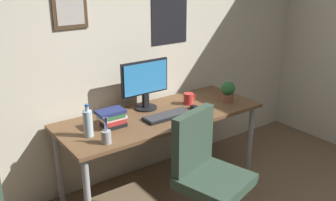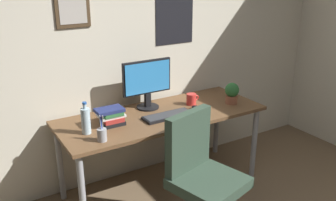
# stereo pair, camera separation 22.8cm
# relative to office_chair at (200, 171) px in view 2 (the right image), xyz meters

# --- Properties ---
(wall_back) EXTENTS (4.40, 0.10, 2.60)m
(wall_back) POSITION_rel_office_chair_xyz_m (0.07, 1.11, 0.77)
(wall_back) COLOR beige
(wall_back) RESTS_ON ground_plane
(desk) EXTENTS (1.80, 0.69, 0.72)m
(desk) POSITION_rel_office_chair_xyz_m (0.08, 0.68, 0.12)
(desk) COLOR brown
(desk) RESTS_ON ground_plane
(office_chair) EXTENTS (0.58, 0.59, 0.95)m
(office_chair) POSITION_rel_office_chair_xyz_m (0.00, 0.00, 0.00)
(office_chair) COLOR #334738
(office_chair) RESTS_ON ground_plane
(monitor) EXTENTS (0.46, 0.20, 0.43)m
(monitor) POSITION_rel_office_chair_xyz_m (0.04, 0.87, 0.43)
(monitor) COLOR black
(monitor) RESTS_ON desk
(keyboard) EXTENTS (0.43, 0.15, 0.03)m
(keyboard) POSITION_rel_office_chair_xyz_m (0.08, 0.59, 0.21)
(keyboard) COLOR black
(keyboard) RESTS_ON desk
(computer_mouse) EXTENTS (0.06, 0.11, 0.04)m
(computer_mouse) POSITION_rel_office_chair_xyz_m (0.38, 0.60, 0.21)
(computer_mouse) COLOR black
(computer_mouse) RESTS_ON desk
(water_bottle) EXTENTS (0.07, 0.07, 0.25)m
(water_bottle) POSITION_rel_office_chair_xyz_m (-0.61, 0.63, 0.30)
(water_bottle) COLOR silver
(water_bottle) RESTS_ON desk
(coffee_mug_near) EXTENTS (0.13, 0.09, 0.10)m
(coffee_mug_near) POSITION_rel_office_chair_xyz_m (0.42, 0.73, 0.25)
(coffee_mug_near) COLOR red
(coffee_mug_near) RESTS_ON desk
(potted_plant) EXTENTS (0.13, 0.13, 0.19)m
(potted_plant) POSITION_rel_office_chair_xyz_m (0.76, 0.57, 0.30)
(potted_plant) COLOR brown
(potted_plant) RESTS_ON desk
(pen_cup) EXTENTS (0.07, 0.07, 0.20)m
(pen_cup) POSITION_rel_office_chair_xyz_m (-0.56, 0.45, 0.25)
(pen_cup) COLOR #9EA0A5
(pen_cup) RESTS_ON desk
(book_stack_left) EXTENTS (0.23, 0.17, 0.14)m
(book_stack_left) POSITION_rel_office_chair_xyz_m (-0.39, 0.69, 0.27)
(book_stack_left) COLOR black
(book_stack_left) RESTS_ON desk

